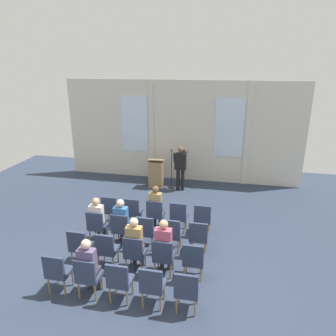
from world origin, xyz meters
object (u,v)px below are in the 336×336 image
chair_r1_c3 (172,233)px  audience_r3_c1 (89,264)px  chair_r0_c4 (203,217)px  audience_r1_c0 (98,217)px  chair_r3_c0 (57,271)px  chair_r3_c2 (119,279)px  audience_r1_c1 (122,219)px  chair_r3_c4 (187,289)px  chair_r0_c2 (155,213)px  chair_r2_c3 (163,255)px  audience_r2_c3 (164,244)px  chair_r0_c1 (133,211)px  chair_r0_c0 (111,208)px  chair_r1_c0 (97,225)px  mic_stand (171,180)px  chair_r3_c1 (88,275)px  lectern (156,173)px  audience_r0_c2 (156,205)px  speaker (180,165)px  chair_r1_c4 (199,236)px  chair_r0_c3 (179,215)px  chair_r2_c2 (134,251)px  chair_r1_c2 (146,230)px  chair_r1_c1 (121,227)px  chair_r2_c1 (106,248)px  chair_r2_c4 (193,259)px  chair_r2_c0 (80,245)px  audience_r2_c2 (135,241)px

chair_r1_c3 → audience_r3_c1: size_ratio=0.71×
chair_r0_c4 → audience_r1_c0: 2.88m
chair_r0_c4 → chair_r3_c0: 4.03m
chair_r0_c4 → chair_r3_c2: bearing=-114.6°
chair_r3_c0 → audience_r1_c1: bearing=71.7°
audience_r1_c1 → chair_r3_c4: size_ratio=1.39×
audience_r1_c0 → audience_r1_c1: size_ratio=0.99×
chair_r0_c2 → chair_r2_c3: same height
chair_r3_c4 → audience_r2_c3: bearing=122.5°
chair_r0_c1 → audience_r1_c1: audience_r1_c1 is taller
chair_r0_c0 → chair_r0_c4: 2.72m
chair_r1_c0 → audience_r1_c1: audience_r1_c1 is taller
chair_r3_c2 → mic_stand: bearing=91.5°
chair_r2_c3 → chair_r3_c1: (-1.36, -0.99, 0.00)m
lectern → audience_r0_c2: 3.23m
chair_r0_c1 → chair_r3_c2: size_ratio=1.00×
speaker → chair_r1_c4: 4.28m
audience_r0_c2 → audience_r2_c3: size_ratio=0.97×
chair_r3_c1 → chair_r0_c3: bearing=65.4°
chair_r0_c0 → chair_r2_c2: (1.36, -1.98, 0.00)m
audience_r1_c0 → chair_r3_c0: (0.00, -2.06, -0.18)m
chair_r0_c1 → chair_r1_c2: 1.20m
chair_r0_c3 → chair_r1_c4: (0.68, -0.99, 0.00)m
chair_r1_c1 → chair_r1_c3: bearing=0.0°
audience_r1_c0 → chair_r3_c4: 3.42m
audience_r0_c2 → chair_r2_c1: size_ratio=1.43×
audience_r3_c1 → chair_r0_c0: bearing=103.3°
chair_r3_c0 → chair_r3_c2: 1.36m
chair_r3_c1 → chair_r3_c2: same height
chair_r0_c0 → chair_r3_c2: size_ratio=1.00×
chair_r1_c1 → chair_r1_c2: same height
chair_r1_c4 → chair_r2_c4: (0.00, -0.99, 0.00)m
chair_r2_c0 → audience_r2_c2: audience_r2_c2 is taller
audience_r1_c0 → chair_r2_c3: audience_r1_c0 is taller
speaker → chair_r2_c0: bearing=-107.1°
chair_r0_c3 → audience_r0_c2: bearing=173.3°
chair_r0_c3 → chair_r2_c0: size_ratio=1.00×
lectern → chair_r0_c4: lectern is taller
lectern → chair_r2_c3: 5.39m
audience_r0_c2 → chair_r3_c4: audience_r0_c2 is taller
audience_r0_c2 → chair_r0_c3: bearing=-6.7°
chair_r1_c0 → chair_r3_c1: size_ratio=1.00×
chair_r0_c1 → chair_r1_c1: 0.99m
chair_r0_c4 → audience_r1_c1: 2.24m
chair_r0_c0 → chair_r0_c1: same height
chair_r1_c3 → mic_stand: bearing=101.3°
chair_r1_c2 → chair_r2_c3: (0.68, -0.99, 0.00)m
audience_r1_c1 → audience_r1_c0: bearing=179.9°
chair_r1_c1 → chair_r1_c2: bearing=0.0°
chair_r0_c3 → chair_r2_c4: (0.68, -1.98, 0.00)m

